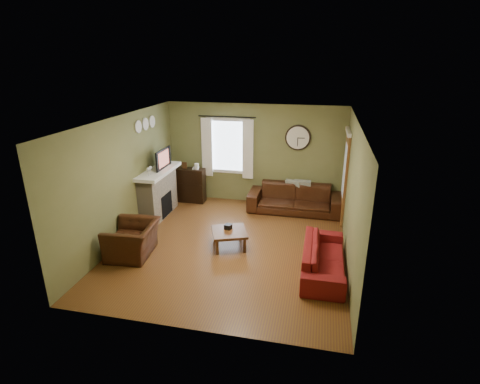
% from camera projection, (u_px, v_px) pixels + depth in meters
% --- Properties ---
extents(floor, '(4.60, 5.20, 0.00)m').
position_uv_depth(floor, '(231.00, 245.00, 7.79)').
color(floor, brown).
rests_on(floor, ground).
extents(ceiling, '(4.60, 5.20, 0.00)m').
position_uv_depth(ceiling, '(230.00, 120.00, 6.90)').
color(ceiling, white).
rests_on(ceiling, ground).
extents(wall_left, '(0.00, 5.20, 2.60)m').
position_uv_depth(wall_left, '(124.00, 179.00, 7.81)').
color(wall_left, olive).
rests_on(wall_left, ground).
extents(wall_right, '(0.00, 5.20, 2.60)m').
position_uv_depth(wall_right, '(352.00, 195.00, 6.88)').
color(wall_right, olive).
rests_on(wall_right, ground).
extents(wall_back, '(4.60, 0.00, 2.60)m').
position_uv_depth(wall_back, '(254.00, 154.00, 9.73)').
color(wall_back, olive).
rests_on(wall_back, ground).
extents(wall_front, '(4.60, 0.00, 2.60)m').
position_uv_depth(wall_front, '(184.00, 249.00, 4.96)').
color(wall_front, olive).
rests_on(wall_front, ground).
extents(fireplace, '(0.40, 1.40, 1.10)m').
position_uv_depth(fireplace, '(158.00, 194.00, 9.08)').
color(fireplace, tan).
rests_on(fireplace, floor).
extents(firebox, '(0.04, 0.60, 0.55)m').
position_uv_depth(firebox, '(166.00, 205.00, 9.13)').
color(firebox, black).
rests_on(firebox, fireplace).
extents(mantel, '(0.58, 1.60, 0.08)m').
position_uv_depth(mantel, '(158.00, 171.00, 8.87)').
color(mantel, white).
rests_on(mantel, fireplace).
extents(tv, '(0.08, 0.60, 0.35)m').
position_uv_depth(tv, '(160.00, 161.00, 8.93)').
color(tv, black).
rests_on(tv, mantel).
extents(tv_screen, '(0.02, 0.62, 0.36)m').
position_uv_depth(tv_screen, '(163.00, 159.00, 8.90)').
color(tv_screen, '#994C3F').
rests_on(tv_screen, mantel).
extents(medallion_left, '(0.28, 0.28, 0.03)m').
position_uv_depth(medallion_left, '(138.00, 127.00, 8.21)').
color(medallion_left, white).
rests_on(medallion_left, wall_left).
extents(medallion_mid, '(0.28, 0.28, 0.03)m').
position_uv_depth(medallion_mid, '(145.00, 124.00, 8.54)').
color(medallion_mid, white).
rests_on(medallion_mid, wall_left).
extents(medallion_right, '(0.28, 0.28, 0.03)m').
position_uv_depth(medallion_right, '(152.00, 122.00, 8.86)').
color(medallion_right, white).
rests_on(medallion_right, wall_left).
extents(window_pane, '(1.00, 0.02, 1.30)m').
position_uv_depth(window_pane, '(228.00, 146.00, 9.78)').
color(window_pane, silver).
rests_on(window_pane, wall_back).
extents(curtain_rod, '(0.03, 0.03, 1.50)m').
position_uv_depth(curtain_rod, '(227.00, 117.00, 9.43)').
color(curtain_rod, black).
rests_on(curtain_rod, wall_back).
extents(curtain_left, '(0.28, 0.04, 1.55)m').
position_uv_depth(curtain_left, '(207.00, 148.00, 9.82)').
color(curtain_left, white).
rests_on(curtain_left, wall_back).
extents(curtain_right, '(0.28, 0.04, 1.55)m').
position_uv_depth(curtain_right, '(248.00, 150.00, 9.60)').
color(curtain_right, white).
rests_on(curtain_right, wall_back).
extents(wall_clock, '(0.64, 0.06, 0.64)m').
position_uv_depth(wall_clock, '(298.00, 138.00, 9.29)').
color(wall_clock, white).
rests_on(wall_clock, wall_back).
extents(door, '(0.05, 0.90, 2.10)m').
position_uv_depth(door, '(345.00, 178.00, 8.67)').
color(door, brown).
rests_on(door, floor).
extents(bookshelf, '(0.77, 0.33, 0.91)m').
position_uv_depth(bookshelf, '(191.00, 185.00, 10.01)').
color(bookshelf, black).
rests_on(bookshelf, floor).
extents(book, '(0.22, 0.27, 0.02)m').
position_uv_depth(book, '(192.00, 167.00, 9.86)').
color(book, '#472812').
rests_on(book, bookshelf).
extents(sofa_brown, '(2.31, 0.90, 0.67)m').
position_uv_depth(sofa_brown, '(295.00, 199.00, 9.40)').
color(sofa_brown, black).
rests_on(sofa_brown, floor).
extents(pillow_left, '(0.42, 0.13, 0.42)m').
position_uv_depth(pillow_left, '(302.00, 188.00, 9.51)').
color(pillow_left, gray).
rests_on(pillow_left, sofa_brown).
extents(pillow_right, '(0.40, 0.21, 0.38)m').
position_uv_depth(pillow_right, '(293.00, 187.00, 9.56)').
color(pillow_right, gray).
rests_on(pillow_right, sofa_brown).
extents(sofa_red, '(0.73, 1.88, 0.55)m').
position_uv_depth(sofa_red, '(324.00, 258.00, 6.78)').
color(sofa_red, maroon).
rests_on(sofa_red, floor).
extents(armchair, '(0.97, 1.09, 0.65)m').
position_uv_depth(armchair, '(133.00, 240.00, 7.32)').
color(armchair, black).
rests_on(armchair, floor).
extents(coffee_table, '(0.89, 0.89, 0.37)m').
position_uv_depth(coffee_table, '(229.00, 239.00, 7.67)').
color(coffee_table, '#472812').
rests_on(coffee_table, floor).
extents(tissue_box, '(0.16, 0.16, 0.10)m').
position_uv_depth(tissue_box, '(228.00, 227.00, 7.68)').
color(tissue_box, black).
rests_on(tissue_box, coffee_table).
extents(wine_glass_a, '(0.07, 0.07, 0.19)m').
position_uv_depth(wine_glass_a, '(148.00, 172.00, 8.35)').
color(wine_glass_a, white).
rests_on(wine_glass_a, mantel).
extents(wine_glass_b, '(0.07, 0.07, 0.20)m').
position_uv_depth(wine_glass_b, '(151.00, 170.00, 8.46)').
color(wine_glass_b, white).
rests_on(wine_glass_b, mantel).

